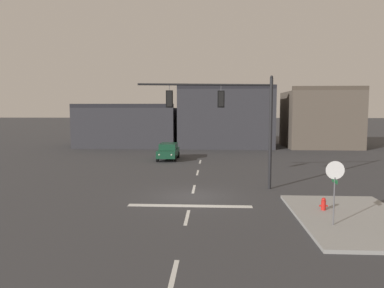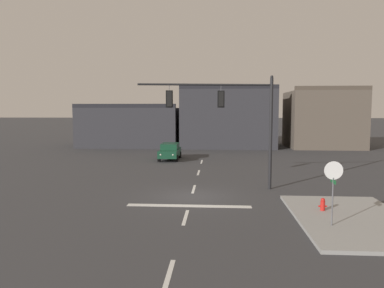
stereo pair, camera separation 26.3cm
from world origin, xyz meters
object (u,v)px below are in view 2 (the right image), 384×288
at_px(car_lot_nearside, 170,151).
at_px(fire_hydrant, 323,207).
at_px(signal_mast_near_side, 233,112).
at_px(stop_sign, 333,178).

distance_m(car_lot_nearside, fire_hydrant, 20.67).
distance_m(signal_mast_near_side, fire_hydrant, 7.81).
xyz_separation_m(signal_mast_near_side, car_lot_nearside, (-5.57, 13.31, -3.91)).
bearing_deg(car_lot_nearside, signal_mast_near_side, -67.27).
bearing_deg(car_lot_nearside, stop_sign, -65.43).
xyz_separation_m(stop_sign, car_lot_nearside, (-9.38, 20.53, -1.29)).
distance_m(stop_sign, fire_hydrant, 2.91).
bearing_deg(car_lot_nearside, fire_hydrant, -62.14).
relative_size(stop_sign, car_lot_nearside, 0.63).
bearing_deg(signal_mast_near_side, car_lot_nearside, 112.73).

